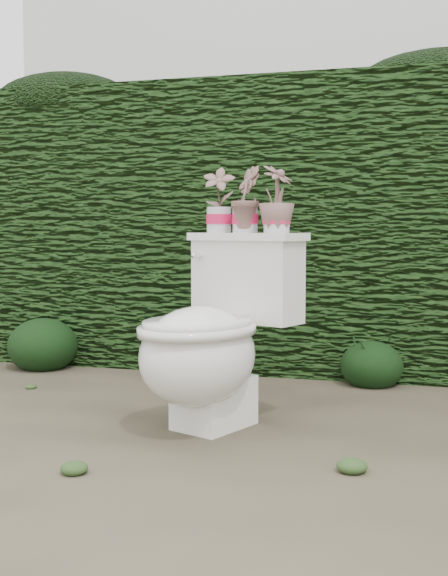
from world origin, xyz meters
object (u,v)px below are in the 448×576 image
(potted_plant_center, at_px, (245,201))
(potted_plant_right, at_px, (277,201))
(toilet, at_px, (211,340))
(potted_plant_left, at_px, (219,201))

(potted_plant_center, height_order, potted_plant_right, potted_plant_center)
(toilet, distance_m, potted_plant_center, 0.60)
(potted_plant_left, bearing_deg, potted_plant_center, -26.93)
(toilet, bearing_deg, potted_plant_center, 92.35)
(toilet, bearing_deg, potted_plant_left, 122.08)
(potted_plant_center, bearing_deg, potted_plant_right, -122.80)
(potted_plant_left, xyz_separation_m, potted_plant_right, (0.28, -0.11, -0.00))
(potted_plant_right, bearing_deg, potted_plant_left, 88.33)
(potted_plant_left, bearing_deg, toilet, -84.85)
(potted_plant_right, bearing_deg, toilet, 146.68)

